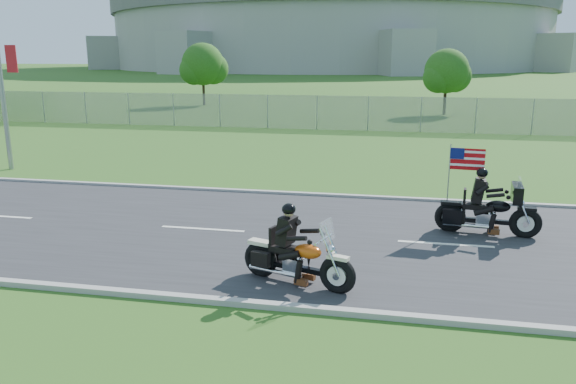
# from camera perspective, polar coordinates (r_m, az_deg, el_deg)

# --- Properties ---
(ground) EXTENTS (420.00, 420.00, 0.00)m
(ground) POSITION_cam_1_polar(r_m,az_deg,el_deg) (13.98, -0.90, -4.42)
(ground) COLOR #214917
(ground) RESTS_ON ground
(road) EXTENTS (120.00, 8.00, 0.04)m
(road) POSITION_cam_1_polar(r_m,az_deg,el_deg) (13.98, -0.90, -4.34)
(road) COLOR #28282B
(road) RESTS_ON ground
(curb_north) EXTENTS (120.00, 0.18, 0.12)m
(curb_north) POSITION_cam_1_polar(r_m,az_deg,el_deg) (17.79, 1.83, -0.24)
(curb_north) COLOR #9E9B93
(curb_north) RESTS_ON ground
(curb_south) EXTENTS (120.00, 0.18, 0.12)m
(curb_south) POSITION_cam_1_polar(r_m,az_deg,el_deg) (10.32, -5.71, -11.09)
(curb_south) COLOR #9E9B93
(curb_south) RESTS_ON ground
(fence) EXTENTS (60.00, 0.03, 2.00)m
(fence) POSITION_cam_1_polar(r_m,az_deg,el_deg) (34.06, -2.09, 8.18)
(fence) COLOR gray
(fence) RESTS_ON ground
(stadium) EXTENTS (140.40, 140.40, 29.20)m
(stadium) POSITION_cam_1_polar(r_m,az_deg,el_deg) (184.73, 4.31, 17.35)
(stadium) COLOR #A3A099
(stadium) RESTS_ON ground
(tree_fence_near) EXTENTS (3.52, 3.28, 4.75)m
(tree_fence_near) POSITION_cam_1_polar(r_m,az_deg,el_deg) (43.16, 15.86, 11.51)
(tree_fence_near) COLOR #382316
(tree_fence_near) RESTS_ON ground
(tree_fence_mid) EXTENTS (3.96, 3.69, 5.30)m
(tree_fence_mid) POSITION_cam_1_polar(r_m,az_deg,el_deg) (49.92, -8.58, 12.51)
(tree_fence_mid) COLOR #382316
(tree_fence_mid) RESTS_ON ground
(motorcycle_lead) EXTENTS (2.36, 1.09, 1.64)m
(motorcycle_lead) POSITION_cam_1_polar(r_m,az_deg,el_deg) (10.92, 0.81, -6.90)
(motorcycle_lead) COLOR black
(motorcycle_lead) RESTS_ON ground
(motorcycle_follow) EXTENTS (2.54, 0.88, 2.11)m
(motorcycle_follow) POSITION_cam_1_polar(r_m,az_deg,el_deg) (14.66, 19.59, -2.00)
(motorcycle_follow) COLOR black
(motorcycle_follow) RESTS_ON ground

